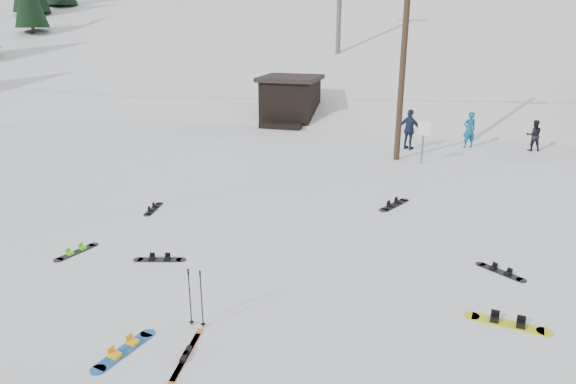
# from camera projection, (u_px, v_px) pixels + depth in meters

# --- Properties ---
(ground) EXTENTS (200.00, 200.00, 0.00)m
(ground) POSITION_uv_depth(u_px,v_px,m) (236.00, 318.00, 10.73)
(ground) COLOR silver
(ground) RESTS_ON ground
(ski_slope) EXTENTS (60.00, 85.24, 65.97)m
(ski_slope) POSITION_uv_depth(u_px,v_px,m) (405.00, 169.00, 64.49)
(ski_slope) COLOR silver
(ski_slope) RESTS_ON ground
(ridge_left) EXTENTS (47.54, 95.03, 58.38)m
(ridge_left) POSITION_uv_depth(u_px,v_px,m) (123.00, 154.00, 67.61)
(ridge_left) COLOR silver
(ridge_left) RESTS_ON ground
(treeline_left) EXTENTS (20.00, 64.00, 10.00)m
(treeline_left) POSITION_uv_depth(u_px,v_px,m) (86.00, 76.00, 56.28)
(treeline_left) COLOR black
(treeline_left) RESTS_ON ground
(treeline_crest) EXTENTS (50.00, 6.00, 10.00)m
(treeline_crest) POSITION_uv_depth(u_px,v_px,m) (424.00, 55.00, 88.78)
(treeline_crest) COLOR black
(treeline_crest) RESTS_ON ski_slope
(utility_pole) EXTENTS (2.00, 0.26, 9.00)m
(utility_pole) POSITION_uv_depth(u_px,v_px,m) (404.00, 51.00, 21.40)
(utility_pole) COLOR #3A2819
(utility_pole) RESTS_ON ground
(trail_sign) EXTENTS (0.50, 0.09, 1.85)m
(trail_sign) POSITION_uv_depth(u_px,v_px,m) (424.00, 135.00, 21.80)
(trail_sign) COLOR #595B60
(trail_sign) RESTS_ON ground
(lift_hut) EXTENTS (3.40, 4.10, 2.75)m
(lift_hut) POSITION_uv_depth(u_px,v_px,m) (290.00, 100.00, 30.66)
(lift_hut) COLOR black
(lift_hut) RESTS_ON ground
(hero_snowboard) EXTENTS (0.54, 1.53, 0.11)m
(hero_snowboard) POSITION_uv_depth(u_px,v_px,m) (124.00, 350.00, 9.65)
(hero_snowboard) COLOR #1B59B3
(hero_snowboard) RESTS_ON ground
(hero_skis) EXTENTS (0.34, 1.77, 0.09)m
(hero_skis) POSITION_uv_depth(u_px,v_px,m) (186.00, 356.00, 9.49)
(hero_skis) COLOR #D84E16
(hero_skis) RESTS_ON ground
(ski_poles) EXTENTS (0.35, 0.09, 1.27)m
(ski_poles) POSITION_uv_depth(u_px,v_px,m) (196.00, 298.00, 10.26)
(ski_poles) COLOR black
(ski_poles) RESTS_ON ground
(board_scatter_a) EXTENTS (1.32, 0.57, 0.10)m
(board_scatter_a) POSITION_uv_depth(u_px,v_px,m) (160.00, 259.00, 13.30)
(board_scatter_a) COLOR black
(board_scatter_a) RESTS_ON ground
(board_scatter_b) EXTENTS (0.43, 1.31, 0.09)m
(board_scatter_b) POSITION_uv_depth(u_px,v_px,m) (153.00, 209.00, 16.84)
(board_scatter_b) COLOR black
(board_scatter_b) RESTS_ON ground
(board_scatter_c) EXTENTS (0.53, 1.33, 0.10)m
(board_scatter_c) POSITION_uv_depth(u_px,v_px,m) (76.00, 252.00, 13.73)
(board_scatter_c) COLOR black
(board_scatter_c) RESTS_ON ground
(board_scatter_d) EXTENTS (1.14, 0.86, 0.09)m
(board_scatter_d) POSITION_uv_depth(u_px,v_px,m) (500.00, 271.00, 12.66)
(board_scatter_d) COLOR black
(board_scatter_d) RESTS_ON ground
(board_scatter_e) EXTENTS (1.68, 0.52, 0.12)m
(board_scatter_e) POSITION_uv_depth(u_px,v_px,m) (507.00, 323.00, 10.50)
(board_scatter_e) COLOR yellow
(board_scatter_e) RESTS_ON ground
(board_scatter_f) EXTENTS (0.88, 1.52, 0.12)m
(board_scatter_f) POSITION_uv_depth(u_px,v_px,m) (394.00, 205.00, 17.20)
(board_scatter_f) COLOR black
(board_scatter_f) RESTS_ON ground
(skier_teal) EXTENTS (0.76, 0.67, 1.75)m
(skier_teal) POSITION_uv_depth(u_px,v_px,m) (469.00, 130.00, 24.74)
(skier_teal) COLOR #0C5479
(skier_teal) RESTS_ON ground
(skier_dark) EXTENTS (0.78, 0.64, 1.47)m
(skier_dark) POSITION_uv_depth(u_px,v_px,m) (534.00, 135.00, 24.17)
(skier_dark) COLOR black
(skier_dark) RESTS_ON ground
(skier_navy) EXTENTS (1.21, 0.93, 1.92)m
(skier_navy) POSITION_uv_depth(u_px,v_px,m) (410.00, 130.00, 24.33)
(skier_navy) COLOR #17243A
(skier_navy) RESTS_ON ground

